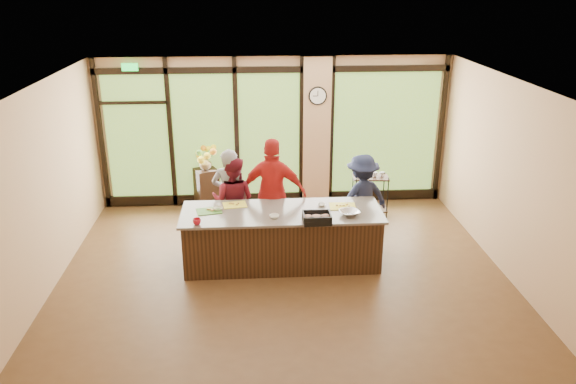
{
  "coord_description": "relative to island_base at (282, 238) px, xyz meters",
  "views": [
    {
      "loc": [
        -0.45,
        -7.92,
        4.4
      ],
      "look_at": [
        0.11,
        0.4,
        1.21
      ],
      "focal_mm": 35.0,
      "sensor_mm": 36.0,
      "label": 1
    }
  ],
  "objects": [
    {
      "name": "cook_midleft",
      "position": [
        -0.79,
        0.82,
        0.35
      ],
      "size": [
        0.9,
        0.78,
        1.59
      ],
      "primitive_type": "imported",
      "rotation": [
        0.0,
        0.0,
        2.88
      ],
      "color": "maroon",
      "rests_on": "floor"
    },
    {
      "name": "cook_midright",
      "position": [
        -0.1,
        0.72,
        0.52
      ],
      "size": [
        1.19,
        0.66,
        1.92
      ],
      "primitive_type": "imported",
      "rotation": [
        0.0,
        0.0,
        2.96
      ],
      "color": "#B21E1B",
      "rests_on": "floor"
    },
    {
      "name": "flower_stand",
      "position": [
        -1.38,
        2.45,
        -0.02
      ],
      "size": [
        0.55,
        0.55,
        0.83
      ],
      "primitive_type": "cube",
      "rotation": [
        0.0,
        0.0,
        0.42
      ],
      "color": "#321D10",
      "rests_on": "floor"
    },
    {
      "name": "cutting_board_right",
      "position": [
        1.0,
        0.12,
        0.49
      ],
      "size": [
        0.44,
        0.34,
        0.01
      ],
      "primitive_type": "cube",
      "rotation": [
        0.0,
        0.0,
        -0.06
      ],
      "color": "yellow",
      "rests_on": "countertop"
    },
    {
      "name": "red_ramekin",
      "position": [
        -1.3,
        -0.43,
        0.53
      ],
      "size": [
        0.14,
        0.14,
        0.1
      ],
      "primitive_type": "imported",
      "rotation": [
        0.0,
        0.0,
        -0.13
      ],
      "color": "red",
      "rests_on": "countertop"
    },
    {
      "name": "flower_vase",
      "position": [
        -1.38,
        2.45,
        0.53
      ],
      "size": [
        0.31,
        0.31,
        0.27
      ],
      "primitive_type": "imported",
      "rotation": [
        0.0,
        0.0,
        -0.25
      ],
      "color": "olive",
      "rests_on": "flower_stand"
    },
    {
      "name": "mixing_bowl",
      "position": [
        1.05,
        -0.22,
        0.52
      ],
      "size": [
        0.38,
        0.38,
        0.07
      ],
      "primitive_type": "imported",
      "rotation": [
        0.0,
        0.0,
        0.31
      ],
      "color": "silver",
      "rests_on": "countertop"
    },
    {
      "name": "right_wall",
      "position": [
        3.5,
        -0.3,
        1.06
      ],
      "size": [
        0.0,
        6.0,
        6.0
      ],
      "primitive_type": "plane",
      "rotation": [
        1.57,
        0.0,
        -1.57
      ],
      "color": "tan",
      "rests_on": "floor"
    },
    {
      "name": "window_wall",
      "position": [
        0.16,
        2.65,
        0.95
      ],
      "size": [
        6.9,
        0.12,
        3.0
      ],
      "color": "tan",
      "rests_on": "floor"
    },
    {
      "name": "cook_left",
      "position": [
        -0.85,
        0.85,
        0.42
      ],
      "size": [
        0.68,
        0.5,
        1.72
      ],
      "primitive_type": "imported",
      "rotation": [
        0.0,
        0.0,
        2.99
      ],
      "color": "gray",
      "rests_on": "floor"
    },
    {
      "name": "roasting_pan",
      "position": [
        0.51,
        -0.47,
        0.52
      ],
      "size": [
        0.43,
        0.34,
        0.08
      ],
      "primitive_type": "cube",
      "rotation": [
        0.0,
        0.0,
        0.02
      ],
      "color": "black",
      "rests_on": "countertop"
    },
    {
      "name": "prep_bowl_mid",
      "position": [
        -0.13,
        -0.25,
        0.5
      ],
      "size": [
        0.19,
        0.19,
        0.05
      ],
      "primitive_type": "imported",
      "rotation": [
        0.0,
        0.0,
        0.28
      ],
      "color": "silver",
      "rests_on": "countertop"
    },
    {
      "name": "prep_bowl_near",
      "position": [
        -1.02,
        0.1,
        0.5
      ],
      "size": [
        0.18,
        0.18,
        0.05
      ],
      "primitive_type": "imported",
      "rotation": [
        0.0,
        0.0,
        0.15
      ],
      "color": "silver",
      "rests_on": "countertop"
    },
    {
      "name": "prep_bowl_far",
      "position": [
        0.66,
        0.19,
        0.5
      ],
      "size": [
        0.18,
        0.18,
        0.03
      ],
      "primitive_type": "imported",
      "rotation": [
        0.0,
        0.0,
        -0.43
      ],
      "color": "silver",
      "rests_on": "countertop"
    },
    {
      "name": "countertop",
      "position": [
        0.0,
        0.0,
        0.46
      ],
      "size": [
        3.2,
        1.1,
        0.04
      ],
      "primitive_type": "cube",
      "color": "#71665E",
      "rests_on": "island_base"
    },
    {
      "name": "floor",
      "position": [
        0.0,
        -0.3,
        -0.44
      ],
      "size": [
        7.0,
        7.0,
        0.0
      ],
      "primitive_type": "plane",
      "color": "#4F341C",
      "rests_on": "ground"
    },
    {
      "name": "left_wall",
      "position": [
        -3.5,
        -0.3,
        1.06
      ],
      "size": [
        0.0,
        6.0,
        6.0
      ],
      "primitive_type": "plane",
      "rotation": [
        1.57,
        0.0,
        1.57
      ],
      "color": "tan",
      "rests_on": "floor"
    },
    {
      "name": "back_wall",
      "position": [
        0.0,
        2.7,
        1.06
      ],
      "size": [
        7.0,
        0.0,
        7.0
      ],
      "primitive_type": "plane",
      "rotation": [
        1.57,
        0.0,
        0.0
      ],
      "color": "tan",
      "rests_on": "floor"
    },
    {
      "name": "cutting_board_center",
      "position": [
        -0.75,
        0.3,
        0.49
      ],
      "size": [
        0.42,
        0.34,
        0.01
      ],
      "primitive_type": "cube",
      "rotation": [
        0.0,
        0.0,
        0.15
      ],
      "color": "yellow",
      "rests_on": "countertop"
    },
    {
      "name": "cutting_board_left",
      "position": [
        -1.16,
        0.07,
        0.49
      ],
      "size": [
        0.44,
        0.36,
        0.01
      ],
      "primitive_type": "cube",
      "rotation": [
        0.0,
        0.0,
        0.2
      ],
      "color": "#44802E",
      "rests_on": "countertop"
    },
    {
      "name": "wall_clock",
      "position": [
        0.85,
        2.57,
        1.81
      ],
      "size": [
        0.36,
        0.04,
        0.36
      ],
      "color": "black",
      "rests_on": "window_wall"
    },
    {
      "name": "cook_right",
      "position": [
        1.45,
        0.82,
        0.35
      ],
      "size": [
        1.15,
        0.89,
        1.57
      ],
      "primitive_type": "imported",
      "rotation": [
        0.0,
        0.0,
        3.48
      ],
      "color": "#191E37",
      "rests_on": "floor"
    },
    {
      "name": "ceiling",
      "position": [
        0.0,
        -0.3,
        2.56
      ],
      "size": [
        7.0,
        7.0,
        0.0
      ],
      "primitive_type": "plane",
      "rotation": [
        3.14,
        0.0,
        0.0
      ],
      "color": "white",
      "rests_on": "back_wall"
    },
    {
      "name": "bar_cart",
      "position": [
        1.81,
        1.79,
        0.11
      ],
      "size": [
        0.7,
        0.44,
        0.92
      ],
      "rotation": [
        0.0,
        0.0,
        -0.08
      ],
      "color": "#321D10",
      "rests_on": "floor"
    },
    {
      "name": "island_base",
      "position": [
        0.0,
        0.0,
        0.0
      ],
      "size": [
        3.1,
        1.0,
        0.88
      ],
      "primitive_type": "cube",
      "color": "#321D10",
      "rests_on": "floor"
    }
  ]
}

